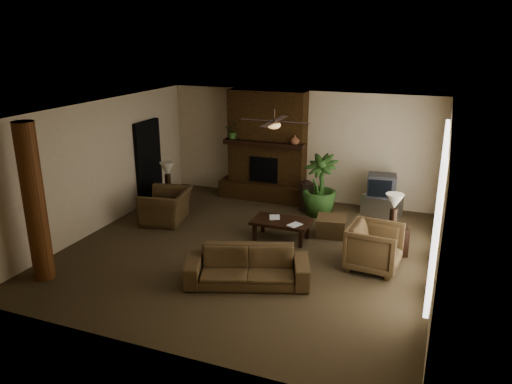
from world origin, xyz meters
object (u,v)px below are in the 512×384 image
at_px(lamp_right, 394,204).
at_px(armchair_right, 375,245).
at_px(armchair_left, 166,201).
at_px(sofa, 247,261).
at_px(side_table_left, 169,199).
at_px(ottoman, 331,226).
at_px(floor_plant, 319,198).
at_px(coffee_table, 281,223).
at_px(side_table_right, 393,239).
at_px(lamp_left, 167,170).
at_px(tv_stand, 381,206).
at_px(floor_vase, 306,193).
at_px(log_column, 34,203).

bearing_deg(lamp_right, armchair_right, -102.99).
distance_m(armchair_left, armchair_right, 4.85).
bearing_deg(armchair_left, sofa, 42.32).
xyz_separation_m(side_table_left, lamp_right, (5.37, -0.54, 0.73)).
xyz_separation_m(ottoman, floor_plant, (-0.55, 1.11, 0.21)).
distance_m(sofa, armchair_right, 2.38).
xyz_separation_m(armchair_right, coffee_table, (-2.01, 0.67, -0.10)).
height_order(armchair_right, floor_plant, armchair_right).
bearing_deg(armchair_right, side_table_right, -11.32).
relative_size(ottoman, side_table_right, 1.09).
relative_size(armchair_left, ottoman, 1.88).
bearing_deg(lamp_left, ottoman, -1.78).
relative_size(tv_stand, side_table_right, 1.55).
distance_m(ottoman, floor_plant, 1.26).
distance_m(sofa, lamp_left, 4.26).
height_order(sofa, lamp_right, lamp_right).
bearing_deg(floor_plant, side_table_right, -39.10).
relative_size(sofa, tv_stand, 2.49).
bearing_deg(sofa, lamp_left, 119.83).
xyz_separation_m(tv_stand, side_table_left, (-4.92, -1.43, 0.03)).
bearing_deg(armchair_right, side_table_left, 79.23).
bearing_deg(ottoman, floor_vase, 125.04).
relative_size(sofa, ottoman, 3.53).
distance_m(side_table_left, side_table_right, 5.44).
height_order(armchair_left, floor_vase, armchair_left).
relative_size(log_column, floor_plant, 1.91).
distance_m(tv_stand, side_table_right, 2.05).
bearing_deg(side_table_right, armchair_right, -106.09).
bearing_deg(sofa, log_column, 178.68).
bearing_deg(ottoman, sofa, -108.34).
relative_size(ottoman, lamp_right, 0.92).
bearing_deg(ottoman, side_table_left, 177.94).
height_order(sofa, armchair_left, armchair_left).
bearing_deg(lamp_right, lamp_left, 174.50).
bearing_deg(lamp_left, side_table_right, -5.79).
distance_m(ottoman, lamp_right, 1.57).
relative_size(log_column, ottoman, 4.67).
xyz_separation_m(armchair_left, floor_plant, (3.16, 1.69, -0.08)).
distance_m(armchair_right, tv_stand, 2.88).
bearing_deg(sofa, side_table_right, 25.47).
height_order(ottoman, floor_plant, floor_plant).
bearing_deg(coffee_table, side_table_right, 5.06).
height_order(armchair_left, coffee_table, armchair_left).
height_order(coffee_table, floor_vase, floor_vase).
distance_m(coffee_table, lamp_right, 2.32).
bearing_deg(tv_stand, coffee_table, -106.53).
height_order(sofa, floor_plant, sofa).
relative_size(armchair_right, floor_vase, 1.22).
distance_m(armchair_left, coffee_table, 2.79).
bearing_deg(log_column, tv_stand, 45.91).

